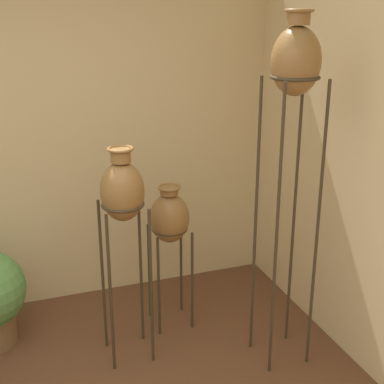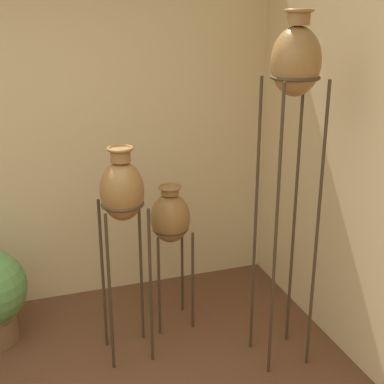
{
  "view_description": "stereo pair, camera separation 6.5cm",
  "coord_description": "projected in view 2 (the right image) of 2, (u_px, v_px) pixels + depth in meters",
  "views": [
    {
      "loc": [
        0.13,
        -1.82,
        2.25
      ],
      "look_at": [
        1.21,
        1.22,
        1.12
      ],
      "focal_mm": 50.0,
      "sensor_mm": 36.0,
      "label": 1
    },
    {
      "loc": [
        0.19,
        -1.84,
        2.25
      ],
      "look_at": [
        1.21,
        1.22,
        1.12
      ],
      "focal_mm": 50.0,
      "sensor_mm": 36.0,
      "label": 2
    }
  ],
  "objects": [
    {
      "name": "vase_stand_short",
      "position": [
        170.0,
        219.0,
        3.76
      ],
      "size": [
        0.28,
        0.28,
        1.08
      ],
      "color": "#382D1E",
      "rests_on": "ground_plane"
    },
    {
      "name": "vase_stand_medium",
      "position": [
        122.0,
        195.0,
        3.3
      ],
      "size": [
        0.28,
        0.28,
        1.45
      ],
      "color": "#382D1E",
      "rests_on": "ground_plane"
    },
    {
      "name": "vase_stand_tall",
      "position": [
        295.0,
        74.0,
        3.03
      ],
      "size": [
        0.3,
        0.3,
        2.24
      ],
      "color": "#382D1E",
      "rests_on": "ground_plane"
    }
  ]
}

